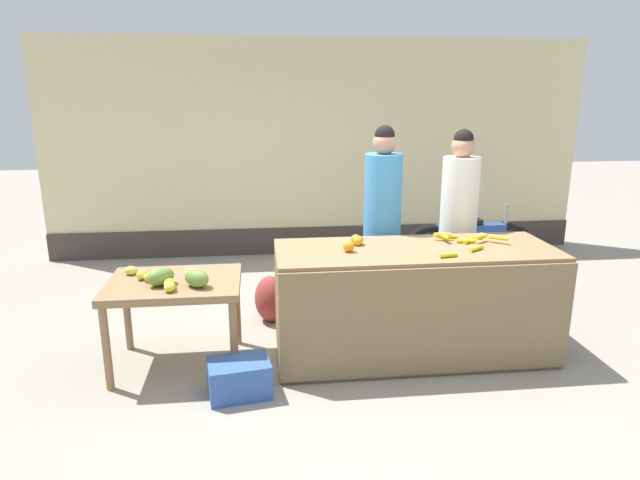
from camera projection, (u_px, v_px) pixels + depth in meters
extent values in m
plane|color=gray|center=(360.00, 355.00, 4.63)|extent=(24.00, 24.00, 0.00)
cube|color=beige|center=(319.00, 148.00, 7.29)|extent=(7.08, 0.20, 2.81)
cube|color=#3F3833|center=(320.00, 240.00, 7.50)|extent=(7.08, 0.04, 0.36)
cube|color=olive|center=(413.00, 301.00, 4.56)|extent=(2.26, 0.83, 0.92)
cube|color=olive|center=(429.00, 322.00, 4.15)|extent=(2.26, 0.03, 0.86)
cube|color=olive|center=(174.00, 284.00, 4.29)|extent=(1.02, 0.77, 0.06)
cylinder|color=#936C46|center=(106.00, 349.00, 4.01)|extent=(0.06, 0.06, 0.66)
cylinder|color=olive|center=(234.00, 342.00, 4.11)|extent=(0.06, 0.06, 0.66)
cylinder|color=#906E4E|center=(127.00, 313.00, 4.65)|extent=(0.06, 0.06, 0.66)
cylinder|color=#926F4D|center=(237.00, 308.00, 4.75)|extent=(0.06, 0.06, 0.66)
cylinder|color=yellow|center=(441.00, 236.00, 4.73)|extent=(0.08, 0.13, 0.04)
cylinder|color=yellow|center=(466.00, 241.00, 4.58)|extent=(0.16, 0.06, 0.04)
cylinder|color=gold|center=(480.00, 236.00, 4.73)|extent=(0.10, 0.12, 0.04)
cylinder|color=gold|center=(470.00, 238.00, 4.68)|extent=(0.06, 0.14, 0.04)
cylinder|color=yellow|center=(476.00, 248.00, 4.36)|extent=(0.15, 0.11, 0.04)
cylinder|color=gold|center=(448.00, 255.00, 4.18)|extent=(0.15, 0.06, 0.04)
cylinder|color=gold|center=(468.00, 240.00, 4.59)|extent=(0.13, 0.14, 0.04)
cylinder|color=gold|center=(450.00, 236.00, 4.73)|extent=(0.14, 0.08, 0.04)
cylinder|color=yellow|center=(498.00, 238.00, 4.56)|extent=(0.14, 0.12, 0.04)
cylinder|color=gold|center=(445.00, 236.00, 4.60)|extent=(0.06, 0.14, 0.04)
cylinder|color=yellow|center=(442.00, 235.00, 4.65)|extent=(0.14, 0.05, 0.04)
cylinder|color=yellow|center=(481.00, 237.00, 4.59)|extent=(0.13, 0.11, 0.04)
sphere|color=orange|center=(349.00, 246.00, 4.32)|extent=(0.09, 0.09, 0.09)
sphere|color=orange|center=(359.00, 240.00, 4.53)|extent=(0.07, 0.07, 0.07)
sphere|color=orange|center=(358.00, 241.00, 4.50)|extent=(0.08, 0.08, 0.08)
sphere|color=orange|center=(358.00, 240.00, 4.52)|extent=(0.08, 0.08, 0.08)
sphere|color=orange|center=(356.00, 240.00, 4.53)|extent=(0.09, 0.09, 0.09)
ellipsoid|color=gold|center=(170.00, 287.00, 4.03)|extent=(0.10, 0.11, 0.07)
ellipsoid|color=yellow|center=(169.00, 284.00, 4.09)|extent=(0.08, 0.11, 0.08)
ellipsoid|color=yellow|center=(150.00, 277.00, 4.24)|extent=(0.12, 0.10, 0.08)
ellipsoid|color=#D3D641|center=(142.00, 274.00, 4.30)|extent=(0.11, 0.13, 0.08)
ellipsoid|color=#D4DA4C|center=(192.00, 274.00, 4.31)|extent=(0.12, 0.08, 0.08)
ellipsoid|color=#DDCE49|center=(131.00, 270.00, 4.40)|extent=(0.11, 0.09, 0.07)
ellipsoid|color=olive|center=(160.00, 277.00, 4.15)|extent=(0.26, 0.25, 0.14)
ellipsoid|color=olive|center=(197.00, 278.00, 4.12)|extent=(0.25, 0.25, 0.14)
cylinder|color=#33333D|center=(380.00, 286.00, 5.20)|extent=(0.29, 0.29, 0.72)
cylinder|color=#3F8CCC|center=(383.00, 203.00, 4.99)|extent=(0.34, 0.34, 0.88)
sphere|color=tan|center=(385.00, 143.00, 4.85)|extent=(0.21, 0.21, 0.21)
sphere|color=black|center=(385.00, 135.00, 4.83)|extent=(0.18, 0.18, 0.18)
cylinder|color=#33333D|center=(454.00, 283.00, 5.30)|extent=(0.29, 0.29, 0.70)
cylinder|color=white|center=(459.00, 204.00, 5.10)|extent=(0.34, 0.34, 0.86)
sphere|color=tan|center=(463.00, 147.00, 4.96)|extent=(0.21, 0.21, 0.21)
sphere|color=black|center=(464.00, 139.00, 4.94)|extent=(0.18, 0.18, 0.18)
torus|color=black|center=(507.00, 249.00, 6.53)|extent=(0.65, 0.09, 0.65)
torus|color=black|center=(429.00, 252.00, 6.43)|extent=(0.65, 0.09, 0.65)
cube|color=navy|center=(470.00, 236.00, 6.43)|extent=(0.80, 0.18, 0.28)
cube|color=black|center=(462.00, 223.00, 6.38)|extent=(0.44, 0.16, 0.08)
cylinder|color=gray|center=(506.00, 221.00, 6.43)|extent=(0.04, 0.04, 0.40)
cube|color=#3359A5|center=(239.00, 378.00, 4.00)|extent=(0.49, 0.39, 0.26)
ellipsoid|color=maroon|center=(271.00, 299.00, 5.26)|extent=(0.35, 0.40, 0.44)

